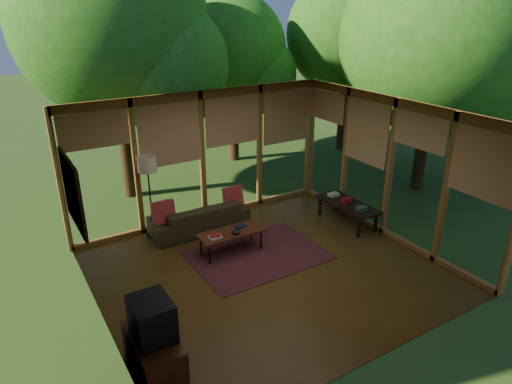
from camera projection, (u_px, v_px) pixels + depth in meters
floor at (267, 270)px, 7.86m from camera, size 5.50×5.50×0.00m
ceiling at (269, 116)px, 6.82m from camera, size 5.50×5.50×0.00m
wall_left at (93, 242)px, 6.03m from camera, size 0.04×5.00×2.70m
wall_front at (383, 271)px, 5.37m from camera, size 5.50×0.04×2.70m
window_wall_back at (202, 157)px, 9.32m from camera, size 5.50×0.12×2.70m
window_wall_right at (390, 169)px, 8.66m from camera, size 0.12×5.00×2.70m
exterior_lawn at (329, 120)px, 18.01m from camera, size 40.00×40.00×0.00m
tree_nw at (111, 23)px, 9.49m from camera, size 4.09×4.09×5.93m
tree_ne at (231, 50)px, 12.35m from camera, size 3.02×3.02×4.61m
tree_se at (435, 40)px, 10.00m from camera, size 4.18×4.18×5.61m
tree_far at (345, 33)px, 13.08m from camera, size 3.37×3.37×5.15m
rug at (258, 255)px, 8.33m from camera, size 2.36×1.67×0.01m
sofa at (199, 217)px, 9.16m from camera, size 1.96×0.78×0.57m
pillow_left at (164, 212)px, 8.65m from camera, size 0.43×0.23×0.45m
pillow_right at (233, 197)px, 9.37m from camera, size 0.40×0.22×0.42m
ct_book_lower at (215, 237)px, 8.06m from camera, size 0.23×0.17×0.03m
ct_book_upper at (215, 235)px, 8.05m from camera, size 0.20×0.16×0.03m
ct_book_side at (241, 226)px, 8.45m from camera, size 0.21×0.18×0.03m
ct_bowl at (236, 232)px, 8.21m from camera, size 0.16×0.16×0.07m
media_cabinet at (154, 356)px, 5.54m from camera, size 0.50×1.00×0.60m
television at (152, 319)px, 5.34m from camera, size 0.45×0.55×0.50m
console_book_a at (361, 208)px, 9.05m from camera, size 0.22×0.18×0.07m
console_book_b at (346, 200)px, 9.41m from camera, size 0.20×0.15×0.09m
console_book_c at (334, 194)px, 9.73m from camera, size 0.22×0.16×0.06m
floor_lamp at (147, 169)px, 8.51m from camera, size 0.36×0.36×1.65m
coffee_table at (231, 233)px, 8.29m from camera, size 1.20×0.50×0.43m
side_console at (348, 205)px, 9.40m from camera, size 0.60×1.40×0.46m
wall_painting at (73, 192)px, 7.07m from camera, size 0.06×1.35×1.15m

